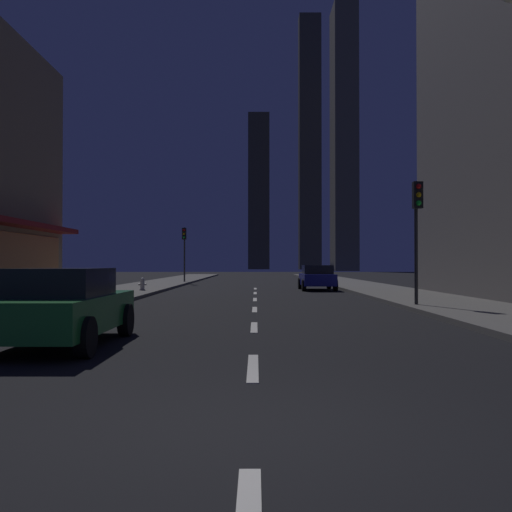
{
  "coord_description": "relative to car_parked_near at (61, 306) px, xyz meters",
  "views": [
    {
      "loc": [
        0.04,
        -5.07,
        1.53
      ],
      "look_at": [
        0.0,
        27.82,
        1.99
      ],
      "focal_mm": 39.33,
      "sensor_mm": 36.0,
      "label": 1
    }
  ],
  "objects": [
    {
      "name": "ground_plane",
      "position": [
        3.6,
        26.63,
        -0.79
      ],
      "size": [
        78.0,
        136.0,
        0.1
      ],
      "primitive_type": "cube",
      "color": "black"
    },
    {
      "name": "sidewalk_right",
      "position": [
        10.6,
        26.63,
        -0.67
      ],
      "size": [
        4.0,
        76.0,
        0.15
      ],
      "primitive_type": "cube",
      "color": "#605E59",
      "rests_on": "ground"
    },
    {
      "name": "traffic_light_near_right",
      "position": [
        9.1,
        8.48,
        2.45
      ],
      "size": [
        0.32,
        0.48,
        4.2
      ],
      "color": "#2D2D2D",
      "rests_on": "sidewalk_right"
    },
    {
      "name": "skyscraper_distant_short",
      "position": [
        22.82,
        111.09,
        28.04
      ],
      "size": [
        5.08,
        8.74,
        57.57
      ],
      "primitive_type": "cube",
      "color": "#615C48",
      "rests_on": "ground"
    },
    {
      "name": "skyscraper_distant_tall",
      "position": [
        4.41,
        147.85,
        21.1
      ],
      "size": [
        5.93,
        7.43,
        43.69
      ],
      "primitive_type": "cube",
      "color": "#3F3C2F",
      "rests_on": "ground"
    },
    {
      "name": "car_parked_far",
      "position": [
        7.2,
        22.18,
        0.0
      ],
      "size": [
        1.98,
        4.24,
        1.45
      ],
      "color": "navy",
      "rests_on": "ground"
    },
    {
      "name": "car_parked_near",
      "position": [
        0.0,
        0.0,
        0.0
      ],
      "size": [
        1.98,
        4.24,
        1.45
      ],
      "color": "#1E722D",
      "rests_on": "ground"
    },
    {
      "name": "traffic_light_far_left",
      "position": [
        -1.9,
        32.78,
        2.45
      ],
      "size": [
        0.32,
        0.48,
        4.2
      ],
      "color": "#2D2D2D",
      "rests_on": "sidewalk_left"
    },
    {
      "name": "lane_marking_center",
      "position": [
        3.6,
        8.23,
        -0.73
      ],
      "size": [
        0.16,
        33.4,
        0.01
      ],
      "color": "silver",
      "rests_on": "ground"
    },
    {
      "name": "skyscraper_distant_mid",
      "position": [
        18.31,
        141.98,
        33.9
      ],
      "size": [
        5.91,
        5.17,
        69.28
      ],
      "primitive_type": "cube",
      "color": "#434032",
      "rests_on": "ground"
    },
    {
      "name": "fire_hydrant_far_left",
      "position": [
        -2.3,
        18.85,
        -0.29
      ],
      "size": [
        0.42,
        0.3,
        0.65
      ],
      "color": "#B2B2B2",
      "rests_on": "sidewalk_left"
    },
    {
      "name": "sidewalk_left",
      "position": [
        -3.4,
        26.63,
        -0.67
      ],
      "size": [
        4.0,
        76.0,
        0.15
      ],
      "primitive_type": "cube",
      "color": "#605E59",
      "rests_on": "ground"
    }
  ]
}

